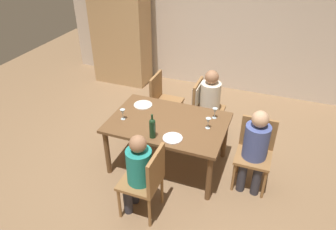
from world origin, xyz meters
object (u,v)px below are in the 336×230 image
chair_near (147,179)px  chair_far_left (163,98)px  wine_glass_near_right (208,121)px  dinner_plate_host (173,138)px  chair_far_right (202,102)px  armoire_cabinet (121,30)px  chair_right_end (255,148)px  person_man_bearded (255,146)px  dinner_plate_guest_left (143,105)px  wine_glass_near_left (215,111)px  person_man_guest (212,100)px  wine_bottle_tall_green (152,127)px  wine_glass_centre (123,112)px  person_woman_host (137,169)px  dining_table (168,127)px

chair_near → chair_far_left: bearing=16.2°
wine_glass_near_right → dinner_plate_host: size_ratio=0.61×
chair_far_right → armoire_cabinet: bearing=-123.2°
chair_right_end → person_man_bearded: person_man_bearded is taller
armoire_cabinet → chair_far_left: size_ratio=2.37×
dinner_plate_guest_left → chair_far_left: bearing=85.6°
wine_glass_near_left → wine_glass_near_right: size_ratio=1.00×
dinner_plate_host → chair_near: bearing=-100.1°
dinner_plate_guest_left → chair_right_end: bearing=-6.2°
person_man_guest → wine_glass_near_right: size_ratio=7.63×
person_man_guest → wine_bottle_tall_green: person_man_guest is taller
armoire_cabinet → person_man_guest: armoire_cabinet is taller
wine_glass_near_left → dinner_plate_host: (-0.37, -0.64, -0.10)m
wine_glass_centre → dinner_plate_host: size_ratio=0.61×
chair_right_end → dinner_plate_host: size_ratio=3.76×
chair_right_end → person_woman_host: (-1.18, -0.99, 0.10)m
chair_far_right → wine_glass_centre: size_ratio=6.17×
person_woman_host → wine_glass_centre: person_woman_host is taller
chair_far_right → dinner_plate_host: (-0.04, -1.24, 0.14)m
chair_far_left → wine_glass_near_right: size_ratio=6.17×
chair_right_end → wine_glass_centre: bearing=8.0°
wine_glass_centre → chair_right_end: bearing=8.0°
wine_glass_near_left → dinner_plate_guest_left: (-1.04, -0.04, -0.10)m
chair_right_end → wine_glass_centre: size_ratio=6.17×
person_woman_host → dinner_plate_host: size_ratio=4.48×
chair_near → wine_glass_centre: size_ratio=6.17×
dinner_plate_host → armoire_cabinet: bearing=128.3°
chair_far_right → person_woman_host: (-0.25, -1.80, 0.04)m
wine_bottle_tall_green → person_man_guest: bearing=71.7°
dining_table → person_woman_host: (-0.03, -0.90, -0.01)m
chair_right_end → person_man_guest: size_ratio=0.81×
armoire_cabinet → wine_glass_centre: bearing=-62.0°
wine_bottle_tall_green → person_woman_host: bearing=-86.9°
chair_near → wine_bottle_tall_green: 0.63m
person_woman_host → chair_far_left: bearing=12.8°
person_man_bearded → person_man_guest: 1.21m
dinner_plate_host → wine_glass_near_right: bearing=47.3°
dining_table → chair_far_left: bearing=115.8°
wine_glass_near_left → wine_glass_near_right: (-0.02, -0.27, 0.00)m
chair_near → person_man_guest: 1.83m
armoire_cabinet → dinner_plate_guest_left: (1.39, -2.01, -0.36)m
chair_right_end → wine_glass_near_left: size_ratio=6.17×
wine_bottle_tall_green → wine_glass_centre: bearing=156.0°
armoire_cabinet → wine_bottle_tall_green: 3.23m
chair_far_left → wine_glass_near_right: bearing=48.1°
dinner_plate_host → dinner_plate_guest_left: (-0.67, 0.60, 0.00)m
dining_table → wine_glass_centre: (-0.58, -0.16, 0.19)m
chair_right_end → person_man_bearded: (0.00, -0.11, 0.12)m
wine_glass_near_left → chair_far_left: bearing=148.8°
person_man_guest → wine_glass_centre: person_man_guest is taller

